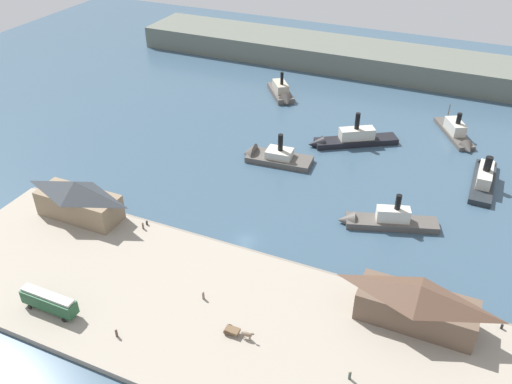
{
  "coord_description": "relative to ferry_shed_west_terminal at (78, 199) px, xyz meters",
  "views": [
    {
      "loc": [
        38.09,
        -80.35,
        71.51
      ],
      "look_at": [
        -4.36,
        15.28,
        2.0
      ],
      "focal_mm": 37.49,
      "sensor_mm": 36.0,
      "label": 1
    }
  ],
  "objects": [
    {
      "name": "ground_plane",
      "position": [
        36.47,
        8.2,
        -5.82
      ],
      "size": [
        320.0,
        320.0,
        0.0
      ],
      "primitive_type": "plane",
      "color": "#385166"
    },
    {
      "name": "mooring_post_west",
      "position": [
        87.39,
        2.91,
        -4.17
      ],
      "size": [
        0.44,
        0.44,
        0.9
      ],
      "primitive_type": "cylinder",
      "color": "black",
      "rests_on": "quay_promenade"
    },
    {
      "name": "ferry_near_quay",
      "position": [
        44.45,
        58.57,
        -4.22
      ],
      "size": [
        23.82,
        17.37,
        10.75
      ],
      "color": "black",
      "rests_on": "ground"
    },
    {
      "name": "ferry_moored_west",
      "position": [
        15.71,
        81.29,
        -4.25
      ],
      "size": [
        14.14,
        16.67,
        10.14
      ],
      "color": "#514C47",
      "rests_on": "ground"
    },
    {
      "name": "ferry_shed_west_terminal",
      "position": [
        0.0,
        0.0,
        0.0
      ],
      "size": [
        19.02,
        7.58,
        9.1
      ],
      "color": "#847056",
      "rests_on": "quay_promenade"
    },
    {
      "name": "pedestrian_walking_east",
      "position": [
        37.18,
        -11.6,
        -3.83
      ],
      "size": [
        0.43,
        0.43,
        1.74
      ],
      "color": "#6B5B4C",
      "rests_on": "quay_promenade"
    },
    {
      "name": "ferry_departing_north",
      "position": [
        61.46,
        25.3,
        -4.43
      ],
      "size": [
        22.09,
        11.15,
        9.53
      ],
      "color": "#514C47",
      "rests_on": "ground"
    },
    {
      "name": "ferry_shed_central_terminal",
      "position": [
        73.24,
        -1.54,
        -0.41
      ],
      "size": [
        20.33,
        7.87,
        8.3
      ],
      "color": "brown",
      "rests_on": "quay_promenade"
    },
    {
      "name": "pedestrian_standing_center",
      "position": [
        66.29,
        -17.64,
        -3.8
      ],
      "size": [
        0.44,
        0.44,
        1.79
      ],
      "color": "#3D4C42",
      "rests_on": "quay_promenade"
    },
    {
      "name": "ferry_mid_harbor",
      "position": [
        27.93,
        41.76,
        -4.64
      ],
      "size": [
        19.1,
        8.27,
        10.42
      ],
      "color": "#514C47",
      "rests_on": "ground"
    },
    {
      "name": "pedestrian_near_east_shed",
      "position": [
        15.18,
        1.66,
        -3.85
      ],
      "size": [
        0.42,
        0.42,
        1.7
      ],
      "color": "#6B5B4C",
      "rests_on": "quay_promenade"
    },
    {
      "name": "street_tram",
      "position": [
        13.82,
        -25.19,
        -2.25
      ],
      "size": [
        10.95,
        2.62,
        4.02
      ],
      "color": "#1E4C2D",
      "rests_on": "quay_promenade"
    },
    {
      "name": "quay_promenade",
      "position": [
        36.47,
        -13.8,
        -5.22
      ],
      "size": [
        110.0,
        36.0,
        1.2
      ],
      "primitive_type": "cube",
      "color": "#9E9384",
      "rests_on": "ground"
    },
    {
      "name": "seawall_edge",
      "position": [
        36.47,
        4.6,
        -5.32
      ],
      "size": [
        110.0,
        0.8,
        1.0
      ],
      "primitive_type": "cube",
      "color": "gray",
      "rests_on": "ground"
    },
    {
      "name": "ferry_moored_east",
      "position": [
        80.76,
        54.35,
        -4.29
      ],
      "size": [
        5.19,
        22.34,
        9.61
      ],
      "color": "#23282D",
      "rests_on": "ground"
    },
    {
      "name": "horse_cart",
      "position": [
        46.68,
        -16.88,
        -3.69
      ],
      "size": [
        5.41,
        1.61,
        1.87
      ],
      "color": "brown",
      "rests_on": "quay_promenade"
    },
    {
      "name": "mooring_post_center_west",
      "position": [
        15.11,
        3.2,
        -4.17
      ],
      "size": [
        0.44,
        0.44,
        0.9
      ],
      "primitive_type": "cylinder",
      "color": "black",
      "rests_on": "quay_promenade"
    },
    {
      "name": "ferry_outer_harbor",
      "position": [
        71.97,
        74.47,
        -4.38
      ],
      "size": [
        13.97,
        20.35,
        8.86
      ],
      "color": "#514C47",
      "rests_on": "ground"
    },
    {
      "name": "far_headland",
      "position": [
        36.47,
        118.2,
        -1.82
      ],
      "size": [
        180.0,
        24.0,
        8.0
      ],
      "primitive_type": "cube",
      "color": "#60665B",
      "rests_on": "ground"
    },
    {
      "name": "pedestrian_near_west_shed",
      "position": [
        28.04,
        -25.3,
        -3.83
      ],
      "size": [
        0.43,
        0.43,
        1.74
      ],
      "color": "#4C3D33",
      "rests_on": "quay_promenade"
    }
  ]
}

